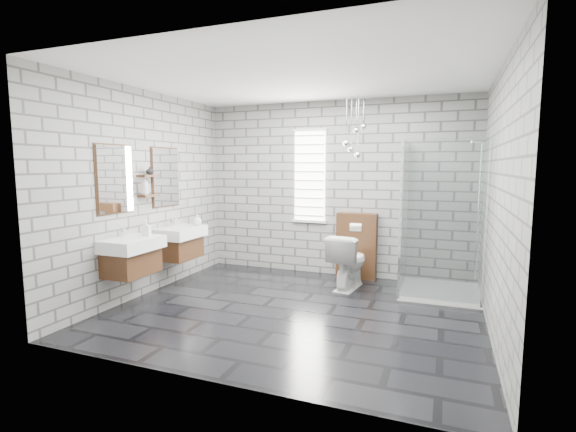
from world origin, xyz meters
The scene contains 20 objects.
floor centered at (0.00, 0.00, -0.01)m, with size 4.20×3.60×0.02m, color black.
ceiling centered at (0.00, 0.00, 2.71)m, with size 4.20×3.60×0.02m, color white.
wall_back centered at (0.00, 1.81, 1.35)m, with size 4.20×0.02×2.70m, color gray.
wall_front centered at (0.00, -1.81, 1.35)m, with size 4.20×0.02×2.70m, color gray.
wall_left centered at (-2.11, 0.00, 1.35)m, with size 0.02×3.60×2.70m, color gray.
wall_right centered at (2.11, 0.00, 1.35)m, with size 0.02×3.60×2.70m, color gray.
vanity_left centered at (-1.91, -0.58, 0.76)m, with size 0.47×0.70×1.57m.
vanity_right centered at (-1.91, 0.39, 0.76)m, with size 0.47×0.70×1.57m.
shelf_lower centered at (-2.03, -0.05, 1.32)m, with size 0.14×0.30×0.03m, color #4B2C17.
shelf_upper centered at (-2.03, -0.05, 1.58)m, with size 0.14×0.30×0.03m, color #4B2C17.
window centered at (-0.40, 1.78, 1.55)m, with size 0.56×0.05×1.48m.
cistern_panel centered at (0.39, 1.70, 0.50)m, with size 0.60×0.20×1.00m, color #4B2C17.
flush_plate centered at (0.39, 1.60, 0.80)m, with size 0.18×0.01×0.12m, color silver.
shower_enclosure centered at (1.50, 1.18, 0.50)m, with size 1.00×1.00×2.03m.
pendant_cluster centered at (0.39, 1.37, 2.07)m, with size 0.30×0.25×0.88m.
toilet centered at (0.39, 1.13, 0.38)m, with size 0.43×0.75×0.77m, color white.
soap_bottle_a centered at (-1.82, -0.38, 0.95)m, with size 0.09×0.09×0.19m, color #B2B2B2.
soap_bottle_b centered at (-1.74, 0.63, 0.93)m, with size 0.12×0.12×0.16m, color #B2B2B2.
soap_bottle_c centered at (-2.02, -0.14, 1.45)m, with size 0.09×0.09×0.24m, color #B2B2B2.
vase centered at (-2.02, -0.02, 1.65)m, with size 0.10×0.10×0.11m, color #B2B2B2.
Camera 1 is at (1.63, -4.51, 1.71)m, focal length 26.00 mm.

